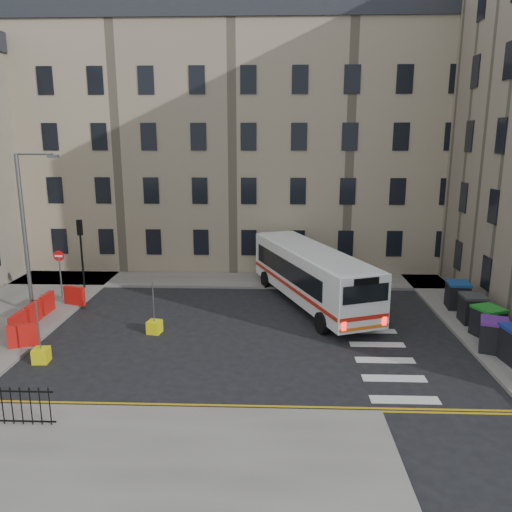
# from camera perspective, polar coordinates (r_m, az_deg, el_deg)

# --- Properties ---
(ground) EXTENTS (120.00, 120.00, 0.00)m
(ground) POSITION_cam_1_polar(r_m,az_deg,el_deg) (23.64, 3.45, -8.79)
(ground) COLOR black
(ground) RESTS_ON ground
(pavement_north) EXTENTS (36.00, 3.20, 0.15)m
(pavement_north) POSITION_cam_1_polar(r_m,az_deg,el_deg) (32.21, -7.64, -2.72)
(pavement_north) COLOR slate
(pavement_north) RESTS_ON ground
(pavement_east) EXTENTS (2.40, 26.00, 0.15)m
(pavement_east) POSITION_cam_1_polar(r_m,az_deg,el_deg) (28.99, 21.42, -5.35)
(pavement_east) COLOR slate
(pavement_east) RESTS_ON ground
(pavement_west) EXTENTS (6.00, 22.00, 0.15)m
(pavement_west) POSITION_cam_1_polar(r_m,az_deg,el_deg) (27.96, -26.86, -6.56)
(pavement_west) COLOR slate
(pavement_west) RESTS_ON ground
(pavement_sw) EXTENTS (20.00, 6.00, 0.15)m
(pavement_sw) POSITION_cam_1_polar(r_m,az_deg,el_deg) (16.12, -23.31, -20.94)
(pavement_sw) COLOR slate
(pavement_sw) RESTS_ON ground
(terrace_north) EXTENTS (38.30, 10.80, 17.20)m
(terrace_north) POSITION_cam_1_polar(r_m,az_deg,el_deg) (37.96, -7.80, 12.75)
(terrace_north) COLOR tan
(terrace_north) RESTS_ON ground
(traffic_light_nw) EXTENTS (0.28, 0.22, 4.10)m
(traffic_light_nw) POSITION_cam_1_polar(r_m,az_deg,el_deg) (31.19, -19.38, 1.41)
(traffic_light_nw) COLOR black
(traffic_light_nw) RESTS_ON pavement_west
(streetlamp) EXTENTS (0.50, 0.22, 8.14)m
(streetlamp) POSITION_cam_1_polar(r_m,az_deg,el_deg) (27.31, -24.96, 2.47)
(streetlamp) COLOR #595B5E
(streetlamp) RESTS_ON pavement_west
(no_entry_north) EXTENTS (0.60, 0.08, 3.00)m
(no_entry_north) POSITION_cam_1_polar(r_m,az_deg,el_deg) (29.75, -21.54, -0.89)
(no_entry_north) COLOR #595B5E
(no_entry_north) RESTS_ON pavement_west
(roadworks_barriers) EXTENTS (1.66, 6.26, 1.00)m
(roadworks_barriers) POSITION_cam_1_polar(r_m,az_deg,el_deg) (26.38, -23.38, -6.02)
(roadworks_barriers) COLOR red
(roadworks_barriers) RESTS_ON pavement_west
(bus) EXTENTS (6.34, 11.37, 3.05)m
(bus) POSITION_cam_1_polar(r_m,az_deg,el_deg) (27.15, 6.32, -1.99)
(bus) COLOR white
(bus) RESTS_ON ground
(wheelie_bin_b) EXTENTS (1.46, 1.55, 1.36)m
(wheelie_bin_b) POSITION_cam_1_polar(r_m,az_deg,el_deg) (23.41, 25.48, -8.14)
(wheelie_bin_b) COLOR black
(wheelie_bin_b) RESTS_ON pavement_east
(wheelie_bin_c) EXTENTS (1.46, 1.55, 1.37)m
(wheelie_bin_c) POSITION_cam_1_polar(r_m,az_deg,el_deg) (24.93, 24.97, -6.80)
(wheelie_bin_c) COLOR black
(wheelie_bin_c) RESTS_ON pavement_east
(wheelie_bin_d) EXTENTS (1.13, 1.29, 1.39)m
(wheelie_bin_d) POSITION_cam_1_polar(r_m,az_deg,el_deg) (26.46, 23.49, -5.52)
(wheelie_bin_d) COLOR black
(wheelie_bin_d) RESTS_ON pavement_east
(wheelie_bin_e) EXTENTS (1.25, 1.39, 1.41)m
(wheelie_bin_e) POSITION_cam_1_polar(r_m,az_deg,el_deg) (28.37, 22.03, -4.14)
(wheelie_bin_e) COLOR black
(wheelie_bin_e) RESTS_ON pavement_east
(bollard_yellow) EXTENTS (0.70, 0.70, 0.60)m
(bollard_yellow) POSITION_cam_1_polar(r_m,az_deg,el_deg) (23.98, -11.52, -7.95)
(bollard_yellow) COLOR yellow
(bollard_yellow) RESTS_ON ground
(bollard_chevron) EXTENTS (0.64, 0.64, 0.60)m
(bollard_chevron) POSITION_cam_1_polar(r_m,az_deg,el_deg) (22.38, -23.33, -10.38)
(bollard_chevron) COLOR yellow
(bollard_chevron) RESTS_ON ground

